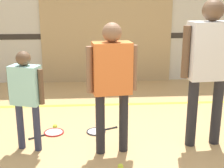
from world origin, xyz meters
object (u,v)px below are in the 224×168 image
at_px(person_student_left, 26,90).
at_px(tennis_ball_near_instructor, 121,167).
at_px(tennis_ball_by_spare_racket, 55,126).
at_px(racket_spare_on_floor, 53,133).
at_px(tennis_ball_stray_left, 102,115).
at_px(racket_second_spare, 97,131).
at_px(person_instructor, 112,75).
at_px(person_student_right, 209,58).

height_order(person_student_left, tennis_ball_near_instructor, person_student_left).
bearing_deg(tennis_ball_by_spare_racket, racket_spare_on_floor, -95.76).
bearing_deg(racket_spare_on_floor, tennis_ball_stray_left, -174.57).
relative_size(tennis_ball_near_instructor, tennis_ball_by_spare_racket, 1.00).
height_order(racket_second_spare, tennis_ball_by_spare_racket, tennis_ball_by_spare_racket).
distance_m(person_instructor, tennis_ball_near_instructor, 1.05).
height_order(person_instructor, person_student_right, person_student_right).
bearing_deg(racket_second_spare, person_student_right, -42.29).
relative_size(racket_spare_on_floor, racket_second_spare, 1.04).
height_order(person_student_left, tennis_ball_stray_left, person_student_left).
bearing_deg(person_student_right, person_student_left, -5.45).
height_order(person_student_right, racket_second_spare, person_student_right).
distance_m(person_student_right, tennis_ball_by_spare_racket, 2.36).
bearing_deg(person_student_right, tennis_ball_near_instructor, 20.98).
distance_m(tennis_ball_near_instructor, tennis_ball_stray_left, 1.59).
bearing_deg(racket_second_spare, tennis_ball_by_spare_racket, 141.33).
bearing_deg(person_student_right, tennis_ball_stray_left, -43.89).
height_order(person_student_right, racket_spare_on_floor, person_student_right).
distance_m(person_student_left, person_student_right, 2.26).
bearing_deg(tennis_ball_by_spare_racket, tennis_ball_stray_left, 29.42).
relative_size(person_student_left, racket_second_spare, 2.52).
xyz_separation_m(racket_second_spare, tennis_ball_stray_left, (0.09, 0.56, 0.02)).
bearing_deg(tennis_ball_near_instructor, person_student_left, 152.84).
xyz_separation_m(person_instructor, tennis_ball_by_spare_racket, (-0.79, 0.76, -0.95)).
xyz_separation_m(person_instructor, racket_second_spare, (-0.17, 0.59, -0.98)).
relative_size(person_student_left, tennis_ball_stray_left, 19.06).
bearing_deg(racket_second_spare, racket_spare_on_floor, 156.90).
xyz_separation_m(tennis_ball_near_instructor, tennis_ball_stray_left, (-0.15, 1.58, 0.00)).
xyz_separation_m(racket_second_spare, tennis_ball_by_spare_racket, (-0.62, 0.17, 0.02)).
relative_size(person_student_right, tennis_ball_by_spare_racket, 27.95).
bearing_deg(racket_second_spare, person_student_left, -175.77).
distance_m(tennis_ball_near_instructor, tennis_ball_by_spare_racket, 1.46).
xyz_separation_m(person_student_left, tennis_ball_near_instructor, (1.10, -0.57, -0.74)).
bearing_deg(person_instructor, person_student_right, -1.17).
bearing_deg(person_instructor, tennis_ball_by_spare_racket, 128.76).
xyz_separation_m(racket_spare_on_floor, tennis_ball_by_spare_racket, (0.02, 0.17, 0.02)).
bearing_deg(person_student_left, tennis_ball_by_spare_racket, 86.68).
bearing_deg(person_student_left, racket_second_spare, 46.11).
distance_m(person_student_left, tennis_ball_stray_left, 1.58).
bearing_deg(person_student_left, person_student_right, 18.09).
distance_m(person_instructor, racket_second_spare, 1.15).
bearing_deg(person_student_right, racket_second_spare, -23.95).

